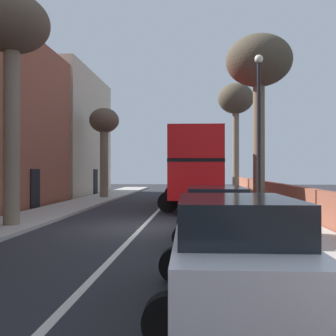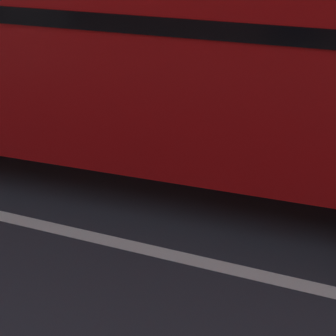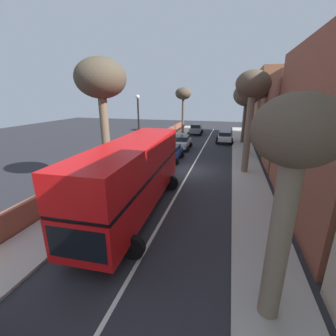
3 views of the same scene
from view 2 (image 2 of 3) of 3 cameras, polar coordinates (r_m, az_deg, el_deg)
The scene contains 1 object.
double_decker_bus at distance 4.76m, azimuth -4.44°, elevation 24.49°, with size 3.85×10.86×4.06m.
Camera 2 is at (-2.65, 7.03, 3.45)m, focal length 38.75 mm.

